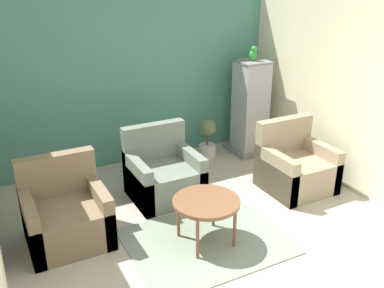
# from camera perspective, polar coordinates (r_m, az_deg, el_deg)

# --- Properties ---
(wall_back_accent) EXTENTS (4.36, 0.06, 2.51)m
(wall_back_accent) POSITION_cam_1_polar(r_m,az_deg,el_deg) (6.29, -7.60, 8.65)
(wall_back_accent) COLOR #4C897A
(wall_back_accent) RESTS_ON ground_plane
(wall_right) EXTENTS (0.06, 3.50, 2.51)m
(wall_right) POSITION_cam_1_polar(r_m,az_deg,el_deg) (5.98, 18.76, 6.96)
(wall_right) COLOR beige
(wall_right) RESTS_ON ground_plane
(area_rug) EXTENTS (1.63, 1.32, 0.01)m
(area_rug) POSITION_cam_1_polar(r_m,az_deg,el_deg) (4.71, 1.84, -12.81)
(area_rug) COLOR gray
(area_rug) RESTS_ON ground_plane
(coffee_table) EXTENTS (0.70, 0.70, 0.51)m
(coffee_table) POSITION_cam_1_polar(r_m,az_deg,el_deg) (4.47, 1.91, -8.01)
(coffee_table) COLOR brown
(coffee_table) RESTS_ON ground_plane
(armchair_left) EXTENTS (0.83, 0.78, 0.90)m
(armchair_left) POSITION_cam_1_polar(r_m,az_deg,el_deg) (4.78, -16.44, -9.23)
(armchair_left) COLOR #7A664C
(armchair_left) RESTS_ON ground_plane
(armchair_right) EXTENTS (0.83, 0.78, 0.90)m
(armchair_right) POSITION_cam_1_polar(r_m,az_deg,el_deg) (5.80, 13.59, -3.13)
(armchair_right) COLOR #9E896B
(armchair_right) RESTS_ON ground_plane
(armchair_middle) EXTENTS (0.83, 0.78, 0.90)m
(armchair_middle) POSITION_cam_1_polar(r_m,az_deg,el_deg) (5.45, -3.86, -4.22)
(armchair_middle) COLOR slate
(armchair_middle) RESTS_ON ground_plane
(birdcage) EXTENTS (0.59, 0.59, 1.46)m
(birdcage) POSITION_cam_1_polar(r_m,az_deg,el_deg) (6.72, 7.77, 4.63)
(birdcage) COLOR slate
(birdcage) RESTS_ON ground_plane
(parrot) EXTENTS (0.10, 0.19, 0.22)m
(parrot) POSITION_cam_1_polar(r_m,az_deg,el_deg) (6.52, 8.15, 11.82)
(parrot) COLOR green
(parrot) RESTS_ON birdcage
(potted_plant) EXTENTS (0.28, 0.26, 0.60)m
(potted_plant) POSITION_cam_1_polar(r_m,az_deg,el_deg) (6.59, 2.08, 1.01)
(potted_plant) COLOR beige
(potted_plant) RESTS_ON ground_plane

